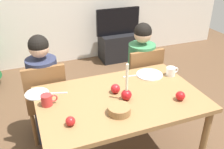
# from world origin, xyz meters

# --- Properties ---
(dining_table) EXTENTS (1.40, 0.90, 0.75)m
(dining_table) POSITION_xyz_m (0.00, 0.00, 0.67)
(dining_table) COLOR olive
(dining_table) RESTS_ON ground
(chair_left) EXTENTS (0.40, 0.40, 0.90)m
(chair_left) POSITION_xyz_m (-0.57, 0.61, 0.51)
(chair_left) COLOR brown
(chair_left) RESTS_ON ground
(chair_right) EXTENTS (0.40, 0.40, 0.90)m
(chair_right) POSITION_xyz_m (0.53, 0.61, 0.51)
(chair_right) COLOR brown
(chair_right) RESTS_ON ground
(person_left_child) EXTENTS (0.30, 0.30, 1.17)m
(person_left_child) POSITION_xyz_m (-0.57, 0.64, 0.57)
(person_left_child) COLOR #33384C
(person_left_child) RESTS_ON ground
(person_right_child) EXTENTS (0.30, 0.30, 1.17)m
(person_right_child) POSITION_xyz_m (0.53, 0.64, 0.57)
(person_right_child) COLOR #33384C
(person_right_child) RESTS_ON ground
(tv_stand) EXTENTS (0.64, 0.40, 0.48)m
(tv_stand) POSITION_xyz_m (0.92, 2.30, 0.24)
(tv_stand) COLOR black
(tv_stand) RESTS_ON ground
(tv) EXTENTS (0.79, 0.05, 0.46)m
(tv) POSITION_xyz_m (0.92, 2.30, 0.71)
(tv) COLOR black
(tv) RESTS_ON tv_stand
(candle_centerpiece) EXTENTS (0.09, 0.09, 0.33)m
(candle_centerpiece) POSITION_xyz_m (0.03, -0.05, 0.82)
(candle_centerpiece) COLOR red
(candle_centerpiece) RESTS_ON dining_table
(plate_left) EXTENTS (0.21, 0.21, 0.01)m
(plate_left) POSITION_xyz_m (-0.66, 0.30, 0.76)
(plate_left) COLOR silver
(plate_left) RESTS_ON dining_table
(plate_right) EXTENTS (0.26, 0.26, 0.01)m
(plate_right) POSITION_xyz_m (0.43, 0.27, 0.76)
(plate_right) COLOR white
(plate_right) RESTS_ON dining_table
(mug_left) EXTENTS (0.13, 0.09, 0.09)m
(mug_left) POSITION_xyz_m (-0.60, 0.11, 0.80)
(mug_left) COLOR #B72D2D
(mug_left) RESTS_ON dining_table
(mug_right) EXTENTS (0.13, 0.09, 0.09)m
(mug_right) POSITION_xyz_m (0.62, 0.19, 0.79)
(mug_right) COLOR white
(mug_right) RESTS_ON dining_table
(fork_left) EXTENTS (0.18, 0.06, 0.01)m
(fork_left) POSITION_xyz_m (-0.50, 0.25, 0.75)
(fork_left) COLOR silver
(fork_left) RESTS_ON dining_table
(fork_right) EXTENTS (0.18, 0.03, 0.01)m
(fork_right) POSITION_xyz_m (0.25, 0.31, 0.75)
(fork_right) COLOR silver
(fork_right) RESTS_ON dining_table
(bowl_walnuts) EXTENTS (0.18, 0.18, 0.06)m
(bowl_walnuts) POSITION_xyz_m (-0.10, -0.21, 0.78)
(bowl_walnuts) COLOR olive
(bowl_walnuts) RESTS_ON dining_table
(apple_near_candle) EXTENTS (0.08, 0.08, 0.08)m
(apple_near_candle) POSITION_xyz_m (-0.01, 0.08, 0.79)
(apple_near_candle) COLOR red
(apple_near_candle) RESTS_ON dining_table
(apple_by_left_plate) EXTENTS (0.07, 0.07, 0.07)m
(apple_by_left_plate) POSITION_xyz_m (-0.48, -0.21, 0.79)
(apple_by_left_plate) COLOR #AD1B1B
(apple_by_left_plate) RESTS_ON dining_table
(apple_by_right_mug) EXTENTS (0.08, 0.08, 0.08)m
(apple_by_right_mug) POSITION_xyz_m (0.45, -0.22, 0.79)
(apple_by_right_mug) COLOR red
(apple_by_right_mug) RESTS_ON dining_table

